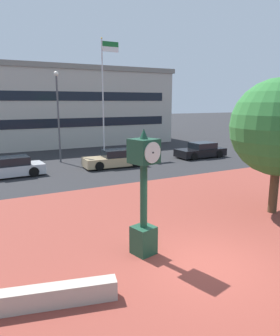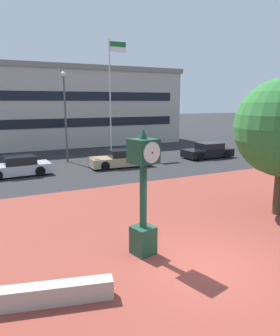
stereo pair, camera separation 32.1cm
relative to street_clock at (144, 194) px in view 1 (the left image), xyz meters
name	(u,v)px [view 1 (the left image)]	position (x,y,z in m)	size (l,w,h in m)	color
ground_plane	(206,265)	(1.28, -1.52, -1.98)	(200.00, 200.00, 0.00)	#262628
plaza_brick_paving	(157,231)	(1.28, 1.33, -1.98)	(44.00, 13.70, 0.01)	brown
planter_wall	(49,297)	(-3.23, -1.30, -1.73)	(3.20, 0.40, 0.50)	#ADA393
street_clock	(144,194)	(0.00, 0.00, 0.00)	(0.88, 0.92, 3.97)	#19422D
plaza_tree	(280,129)	(7.03, 0.89, 1.62)	(4.34, 4.04, 5.72)	#4C3823
car_street_near	(115,159)	(4.64, 13.01, -1.41)	(4.58, 2.01, 1.28)	tan
car_street_mid	(11,168)	(-2.51, 13.26, -1.42)	(4.24, 1.99, 1.28)	#B7BABF
car_street_far	(201,151)	(12.87, 13.31, -1.41)	(4.34, 1.98, 1.28)	black
flagpole_primary	(104,89)	(6.18, 18.71, 3.85)	(1.63, 0.14, 10.11)	silver
civic_building	(43,106)	(2.91, 29.74, 2.23)	(27.91, 12.43, 8.41)	#B2ADA3
street_lamp_post	(58,108)	(1.53, 16.69, 2.25)	(0.36, 0.36, 6.98)	#4C4C51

